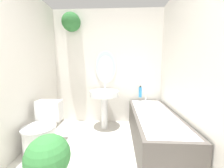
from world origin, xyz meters
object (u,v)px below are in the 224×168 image
pedestal_sink (104,98)px  shampoo_bottle (140,92)px  toilet (42,133)px  potted_plant (48,159)px  bathtub (154,128)px

pedestal_sink → shampoo_bottle: (0.73, 0.20, 0.10)m
pedestal_sink → shampoo_bottle: 0.76m
toilet → potted_plant: size_ratio=1.23×
toilet → bathtub: size_ratio=0.42×
toilet → shampoo_bottle: size_ratio=2.98×
toilet → bathtub: bearing=8.7°
toilet → shampoo_bottle: bearing=33.5°
pedestal_sink → potted_plant: (-0.40, -1.41, -0.28)m
bathtub → potted_plant: bathtub is taller
pedestal_sink → potted_plant: 1.50m
shampoo_bottle → bathtub: bearing=-82.1°
bathtub → shampoo_bottle: size_ratio=7.13×
bathtub → shampoo_bottle: bearing=97.9°
toilet → pedestal_sink: size_ratio=0.81×
toilet → shampoo_bottle: 1.89m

